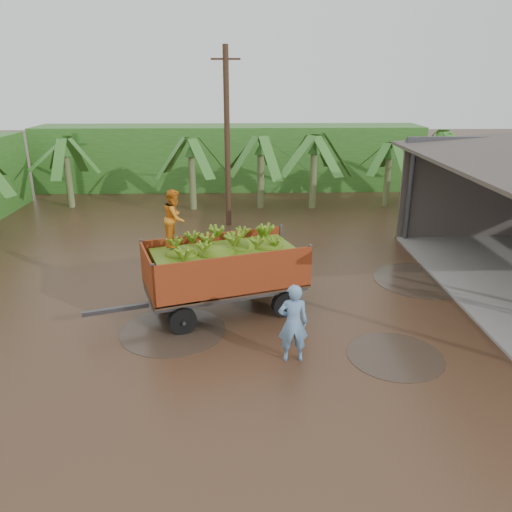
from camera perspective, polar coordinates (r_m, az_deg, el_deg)
The scene contains 6 objects.
ground at distance 14.88m, azimuth 3.52°, elevation -5.13°, with size 100.00×100.00×0.00m, color black.
hedge_north at distance 29.77m, azimuth -2.98°, elevation 11.22°, with size 22.00×3.00×3.60m, color #2D661E.
banana_trailer at distance 13.79m, azimuth -3.72°, elevation -1.30°, with size 6.03×3.35×3.52m.
man_blue at distance 11.56m, azimuth 4.26°, elevation -7.64°, with size 0.70×0.46×1.91m, color #6790BB.
utility_pole at distance 21.68m, azimuth -3.32°, elevation 13.28°, with size 1.20×0.24×7.48m.
banana_plants at distance 20.43m, azimuth -11.14°, elevation 7.08°, with size 23.86×20.62×4.36m.
Camera 1 is at (-1.27, -13.42, 6.29)m, focal length 35.00 mm.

